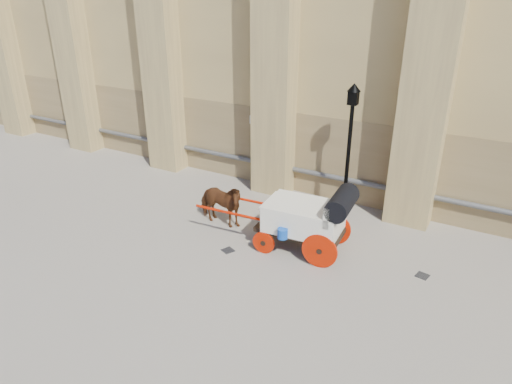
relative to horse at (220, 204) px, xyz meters
The scene contains 6 objects.
ground 1.46m from the horse, 16.03° to the right, with size 90.00×90.00×0.00m, color gray.
horse is the anchor object (origin of this frame).
carriage 3.11m from the horse, ahead, with size 4.76×1.77×2.05m.
street_lamp 4.49m from the horse, 40.25° to the left, with size 0.41×0.41×4.42m.
drain_grate_near 1.80m from the horse, 49.02° to the right, with size 0.32×0.32×0.01m, color black.
drain_grate_far 6.36m from the horse, ahead, with size 0.32×0.32×0.01m, color black.
Camera 1 is at (6.25, -10.45, 7.13)m, focal length 32.00 mm.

